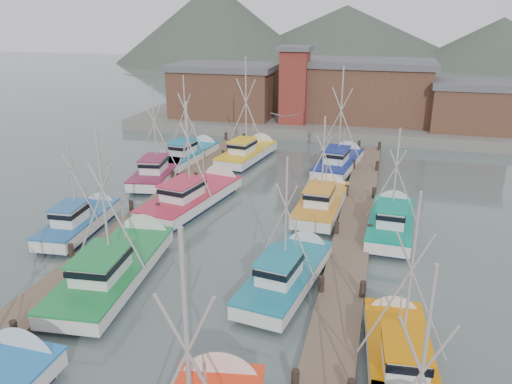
% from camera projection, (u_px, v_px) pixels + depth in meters
% --- Properties ---
extents(ground, '(260.00, 260.00, 0.00)m').
position_uv_depth(ground, '(219.00, 264.00, 27.98)').
color(ground, '#50615F').
rests_on(ground, ground).
extents(dock_left, '(2.30, 46.00, 1.50)m').
position_uv_depth(dock_left, '(139.00, 221.00, 33.25)').
color(dock_left, brown).
rests_on(dock_left, ground).
extents(dock_right, '(2.30, 46.00, 1.50)m').
position_uv_depth(dock_right, '(351.00, 244.00, 29.91)').
color(dock_right, brown).
rests_on(dock_right, ground).
extents(quay, '(44.00, 16.00, 1.20)m').
position_uv_depth(quay, '(315.00, 121.00, 61.40)').
color(quay, gray).
rests_on(quay, ground).
extents(shed_left, '(12.72, 8.48, 6.20)m').
position_uv_depth(shed_left, '(225.00, 90.00, 60.94)').
color(shed_left, brown).
rests_on(shed_left, quay).
extents(shed_center, '(14.84, 9.54, 6.90)m').
position_uv_depth(shed_center, '(368.00, 90.00, 58.57)').
color(shed_center, brown).
rests_on(shed_center, quay).
extents(shed_right, '(8.48, 6.36, 5.20)m').
position_uv_depth(shed_right, '(470.00, 106.00, 53.51)').
color(shed_right, brown).
rests_on(shed_right, quay).
extents(lookout_tower, '(3.60, 3.60, 8.50)m').
position_uv_depth(lookout_tower, '(294.00, 84.00, 56.55)').
color(lookout_tower, maroon).
rests_on(lookout_tower, quay).
extents(distant_hills, '(175.00, 140.00, 42.00)m').
position_uv_depth(distant_hills, '(315.00, 61.00, 142.45)').
color(distant_hills, '#485446').
rests_on(distant_hills, ground).
extents(boat_4, '(4.18, 10.67, 9.21)m').
position_uv_depth(boat_4, '(118.00, 265.00, 26.46)').
color(boat_4, '#111E39').
rests_on(boat_4, ground).
extents(boat_5, '(3.89, 8.89, 7.76)m').
position_uv_depth(boat_5, '(289.00, 273.00, 25.74)').
color(boat_5, '#111E39').
rests_on(boat_5, ground).
extents(boat_6, '(2.95, 7.88, 7.13)m').
position_uv_depth(boat_6, '(82.00, 221.00, 32.13)').
color(boat_6, '#111E39').
rests_on(boat_6, ground).
extents(boat_7, '(3.33, 8.08, 8.31)m').
position_uv_depth(boat_7, '(399.00, 354.00, 19.64)').
color(boat_7, '#111E39').
rests_on(boat_7, ground).
extents(boat_8, '(4.95, 10.64, 8.63)m').
position_uv_depth(boat_8, '(196.00, 195.00, 36.57)').
color(boat_8, '#111E39').
rests_on(boat_8, ground).
extents(boat_9, '(3.16, 8.89, 7.64)m').
position_uv_depth(boat_9, '(323.00, 201.00, 35.38)').
color(boat_9, '#111E39').
rests_on(boat_9, ground).
extents(boat_10, '(3.95, 9.19, 8.60)m').
position_uv_depth(boat_10, '(160.00, 170.00, 42.23)').
color(boat_10, '#111E39').
rests_on(boat_10, ground).
extents(boat_11, '(3.14, 8.55, 7.60)m').
position_uv_depth(boat_11, '(391.00, 221.00, 32.11)').
color(boat_11, '#111E39').
rests_on(boat_11, ground).
extents(boat_12, '(4.11, 9.39, 10.38)m').
position_uv_depth(boat_12, '(249.00, 152.00, 47.61)').
color(boat_12, '#111E39').
rests_on(boat_12, ground).
extents(boat_13, '(4.00, 9.36, 9.95)m').
position_uv_depth(boat_13, '(340.00, 162.00, 44.69)').
color(boat_13, '#111E39').
rests_on(boat_13, ground).
extents(boat_14, '(3.61, 9.06, 8.78)m').
position_uv_depth(boat_14, '(191.00, 154.00, 47.12)').
color(boat_14, '#111E39').
rests_on(boat_14, ground).
extents(gull_near, '(1.55, 0.65, 0.24)m').
position_uv_depth(gull_near, '(141.00, 77.00, 22.38)').
color(gull_near, slate).
rests_on(gull_near, ground).
extents(gull_far, '(1.54, 0.60, 0.24)m').
position_uv_depth(gull_far, '(284.00, 115.00, 26.67)').
color(gull_far, slate).
rests_on(gull_far, ground).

